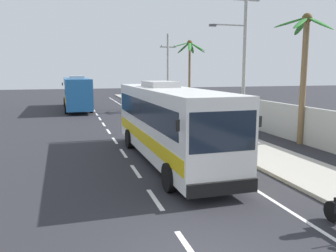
{
  "coord_description": "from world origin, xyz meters",
  "views": [
    {
      "loc": [
        -2.65,
        -6.69,
        4.25
      ],
      "look_at": [
        1.79,
        8.8,
        1.7
      ],
      "focal_mm": 37.32,
      "sensor_mm": 36.0,
      "label": 1
    }
  ],
  "objects_px": {
    "coach_bus_foreground": "(168,121)",
    "coach_bus_far_lane": "(77,92)",
    "utility_pole_far": "(168,70)",
    "palm_nearest": "(190,58)",
    "utility_pole_mid": "(243,54)",
    "motorcycle_beside_bus": "(162,121)",
    "palm_second": "(304,59)"
  },
  "relations": [
    {
      "from": "coach_bus_far_lane",
      "to": "palm_nearest",
      "type": "relative_size",
      "value": 1.66
    },
    {
      "from": "palm_nearest",
      "to": "utility_pole_mid",
      "type": "bearing_deg",
      "value": -94.8
    },
    {
      "from": "coach_bus_foreground",
      "to": "coach_bus_far_lane",
      "type": "distance_m",
      "value": 24.71
    },
    {
      "from": "utility_pole_mid",
      "to": "utility_pole_far",
      "type": "relative_size",
      "value": 1.22
    },
    {
      "from": "motorcycle_beside_bus",
      "to": "palm_nearest",
      "type": "xyz_separation_m",
      "value": [
        6.18,
        11.45,
        5.01
      ]
    },
    {
      "from": "utility_pole_far",
      "to": "palm_nearest",
      "type": "xyz_separation_m",
      "value": [
        1.65,
        -2.74,
        1.31
      ]
    },
    {
      "from": "palm_second",
      "to": "coach_bus_foreground",
      "type": "bearing_deg",
      "value": -168.53
    },
    {
      "from": "palm_nearest",
      "to": "palm_second",
      "type": "distance_m",
      "value": 18.46
    },
    {
      "from": "utility_pole_mid",
      "to": "utility_pole_far",
      "type": "bearing_deg",
      "value": 91.58
    },
    {
      "from": "palm_nearest",
      "to": "coach_bus_foreground",
      "type": "bearing_deg",
      "value": -112.07
    },
    {
      "from": "coach_bus_foreground",
      "to": "motorcycle_beside_bus",
      "type": "relative_size",
      "value": 5.96
    },
    {
      "from": "coach_bus_foreground",
      "to": "coach_bus_far_lane",
      "type": "height_order",
      "value": "coach_bus_far_lane"
    },
    {
      "from": "coach_bus_foreground",
      "to": "palm_nearest",
      "type": "xyz_separation_m",
      "value": [
        8.18,
        20.18,
        3.69
      ]
    },
    {
      "from": "motorcycle_beside_bus",
      "to": "palm_nearest",
      "type": "relative_size",
      "value": 0.26
    },
    {
      "from": "coach_bus_far_lane",
      "to": "utility_pole_mid",
      "type": "bearing_deg",
      "value": -60.21
    },
    {
      "from": "coach_bus_far_lane",
      "to": "palm_second",
      "type": "xyz_separation_m",
      "value": [
        12.09,
        -22.72,
        3.0
      ]
    },
    {
      "from": "coach_bus_far_lane",
      "to": "utility_pole_far",
      "type": "distance_m",
      "value": 10.46
    },
    {
      "from": "utility_pole_far",
      "to": "coach_bus_foreground",
      "type": "bearing_deg",
      "value": -105.91
    },
    {
      "from": "palm_second",
      "to": "motorcycle_beside_bus",
      "type": "bearing_deg",
      "value": 133.15
    },
    {
      "from": "coach_bus_far_lane",
      "to": "palm_nearest",
      "type": "xyz_separation_m",
      "value": [
        11.71,
        -4.28,
        3.69
      ]
    },
    {
      "from": "coach_bus_foreground",
      "to": "utility_pole_far",
      "type": "distance_m",
      "value": 23.95
    },
    {
      "from": "utility_pole_far",
      "to": "palm_nearest",
      "type": "height_order",
      "value": "utility_pole_far"
    },
    {
      "from": "utility_pole_mid",
      "to": "utility_pole_far",
      "type": "xyz_separation_m",
      "value": [
        -0.47,
        16.85,
        -1.05
      ]
    },
    {
      "from": "coach_bus_far_lane",
      "to": "motorcycle_beside_bus",
      "type": "distance_m",
      "value": 16.73
    },
    {
      "from": "coach_bus_foreground",
      "to": "utility_pole_mid",
      "type": "xyz_separation_m",
      "value": [
        7.0,
        6.07,
        3.43
      ]
    },
    {
      "from": "coach_bus_foreground",
      "to": "motorcycle_beside_bus",
      "type": "height_order",
      "value": "coach_bus_foreground"
    },
    {
      "from": "palm_nearest",
      "to": "utility_pole_far",
      "type": "bearing_deg",
      "value": 121.1
    },
    {
      "from": "coach_bus_foreground",
      "to": "palm_second",
      "type": "relative_size",
      "value": 1.57
    },
    {
      "from": "coach_bus_far_lane",
      "to": "motorcycle_beside_bus",
      "type": "relative_size",
      "value": 6.34
    },
    {
      "from": "coach_bus_far_lane",
      "to": "palm_second",
      "type": "relative_size",
      "value": 1.67
    },
    {
      "from": "coach_bus_far_lane",
      "to": "utility_pole_far",
      "type": "bearing_deg",
      "value": -8.72
    },
    {
      "from": "coach_bus_far_lane",
      "to": "palm_nearest",
      "type": "height_order",
      "value": "palm_nearest"
    }
  ]
}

